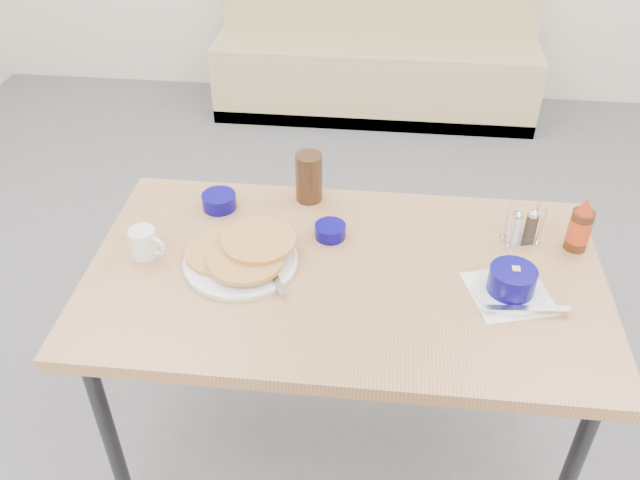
# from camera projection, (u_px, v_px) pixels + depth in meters

# --- Properties ---
(booth_bench) EXTENTS (1.90, 0.56, 1.22)m
(booth_bench) POSITION_uv_depth(u_px,v_px,m) (376.00, 53.00, 4.08)
(booth_bench) COLOR tan
(booth_bench) RESTS_ON ground
(dining_table) EXTENTS (1.40, 0.80, 0.76)m
(dining_table) POSITION_uv_depth(u_px,v_px,m) (344.00, 288.00, 1.88)
(dining_table) COLOR tan
(dining_table) RESTS_ON ground
(pancake_plate) EXTENTS (0.31, 0.31, 0.06)m
(pancake_plate) POSITION_uv_depth(u_px,v_px,m) (242.00, 256.00, 1.85)
(pancake_plate) COLOR white
(pancake_plate) RESTS_ON dining_table
(coffee_mug) EXTENTS (0.11, 0.07, 0.08)m
(coffee_mug) POSITION_uv_depth(u_px,v_px,m) (145.00, 243.00, 1.87)
(coffee_mug) COLOR white
(coffee_mug) RESTS_ON dining_table
(grits_setting) EXTENTS (0.27, 0.25, 0.08)m
(grits_setting) POSITION_uv_depth(u_px,v_px,m) (511.00, 284.00, 1.74)
(grits_setting) COLOR white
(grits_setting) RESTS_ON dining_table
(creamer_bowl) EXTENTS (0.10, 0.10, 0.05)m
(creamer_bowl) POSITION_uv_depth(u_px,v_px,m) (219.00, 201.00, 2.06)
(creamer_bowl) COLOR #090467
(creamer_bowl) RESTS_ON dining_table
(butter_bowl) EXTENTS (0.09, 0.09, 0.04)m
(butter_bowl) POSITION_uv_depth(u_px,v_px,m) (330.00, 231.00, 1.95)
(butter_bowl) COLOR #090467
(butter_bowl) RESTS_ON dining_table
(amber_tumbler) EXTENTS (0.10, 0.10, 0.16)m
(amber_tumbler) POSITION_uv_depth(u_px,v_px,m) (309.00, 177.00, 2.07)
(amber_tumbler) COLOR #382211
(amber_tumbler) RESTS_ON dining_table
(condiment_caddy) EXTENTS (0.11, 0.08, 0.12)m
(condiment_caddy) POSITION_uv_depth(u_px,v_px,m) (523.00, 229.00, 1.92)
(condiment_caddy) COLOR silver
(condiment_caddy) RESTS_ON dining_table
(syrup_bottle) EXTENTS (0.06, 0.06, 0.17)m
(syrup_bottle) POSITION_uv_depth(u_px,v_px,m) (580.00, 227.00, 1.88)
(syrup_bottle) COLOR #47230F
(syrup_bottle) RESTS_ON dining_table
(sugar_wrapper) EXTENTS (0.04, 0.02, 0.00)m
(sugar_wrapper) POSITION_uv_depth(u_px,v_px,m) (215.00, 272.00, 1.84)
(sugar_wrapper) COLOR #D74767
(sugar_wrapper) RESTS_ON dining_table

